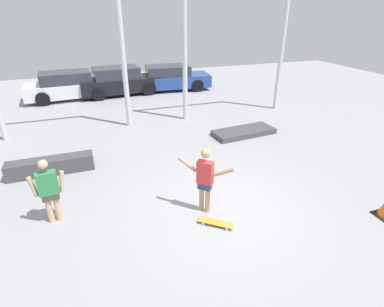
# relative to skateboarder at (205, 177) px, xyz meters

# --- Properties ---
(ground_plane) EXTENTS (36.00, 36.00, 0.00)m
(ground_plane) POSITION_rel_skateboarder_xyz_m (0.43, -0.10, -0.93)
(ground_plane) COLOR #9E9EA3
(skateboarder) EXTENTS (1.06, 1.03, 1.66)m
(skateboarder) POSITION_rel_skateboarder_xyz_m (0.00, 0.00, 0.00)
(skateboarder) COLOR tan
(skateboarder) RESTS_ON ground_plane
(skateboard) EXTENTS (0.76, 0.67, 0.08)m
(skateboard) POSITION_rel_skateboarder_xyz_m (0.05, -0.59, -0.87)
(skateboard) COLOR gold
(skateboard) RESTS_ON ground_plane
(grind_box) EXTENTS (2.41, 0.52, 0.47)m
(grind_box) POSITION_rel_skateboarder_xyz_m (-3.60, 3.22, -0.70)
(grind_box) COLOR #47474C
(grind_box) RESTS_ON ground_plane
(manual_pad) EXTENTS (2.50, 1.19, 0.20)m
(manual_pad) POSITION_rel_skateboarder_xyz_m (3.23, 4.01, -0.84)
(manual_pad) COLOR #47474C
(manual_pad) RESTS_ON ground_plane
(canopy_support_left) EXTENTS (4.79, 0.20, 5.21)m
(canopy_support_left) POSITION_rel_skateboarder_xyz_m (-3.10, 6.50, 2.23)
(canopy_support_left) COLOR silver
(canopy_support_left) RESTS_ON ground_plane
(canopy_support_right) EXTENTS (4.79, 0.20, 5.21)m
(canopy_support_right) POSITION_rel_skateboarder_xyz_m (3.96, 6.50, 2.23)
(canopy_support_right) COLOR silver
(canopy_support_right) RESTS_ON ground_plane
(parked_car_white) EXTENTS (4.66, 2.15, 1.44)m
(parked_car_white) POSITION_rel_skateboarder_xyz_m (-3.14, 11.62, -0.24)
(parked_car_white) COLOR white
(parked_car_white) RESTS_ON ground_plane
(parked_car_black) EXTENTS (4.47, 2.14, 1.51)m
(parked_car_black) POSITION_rel_skateboarder_xyz_m (-0.53, 11.65, -0.21)
(parked_car_black) COLOR black
(parked_car_black) RESTS_ON ground_plane
(parked_car_blue) EXTENTS (4.64, 2.23, 1.41)m
(parked_car_blue) POSITION_rel_skateboarder_xyz_m (2.45, 11.74, -0.25)
(parked_car_blue) COLOR #284793
(parked_car_blue) RESTS_ON ground_plane
(bystander) EXTENTS (0.75, 0.24, 1.57)m
(bystander) POSITION_rel_skateboarder_xyz_m (-3.38, 0.79, -0.08)
(bystander) COLOR #DBAD89
(bystander) RESTS_ON ground_plane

